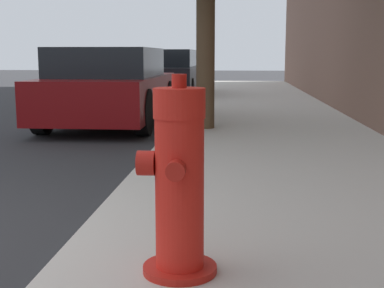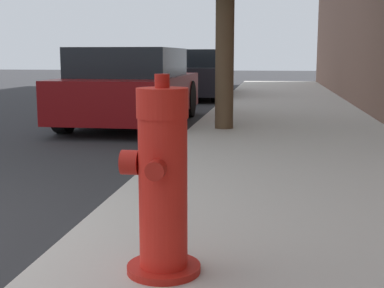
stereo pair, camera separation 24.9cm
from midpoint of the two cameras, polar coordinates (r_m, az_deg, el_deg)
The scene contains 4 objects.
sidewalk_slab at distance 2.89m, azimuth 12.22°, elevation -13.66°, with size 2.93×40.00×0.12m.
fire_hydrant at distance 2.59m, azimuth -4.18°, elevation -4.33°, with size 0.39×0.38×0.98m.
parked_car_near at distance 9.28m, azimuth -9.48°, elevation 5.97°, with size 1.76×3.94×1.31m.
parked_car_mid at distance 15.11m, azimuth -3.39°, elevation 7.40°, with size 1.81×4.13×1.34m.
Camera 1 is at (2.68, -2.65, 1.19)m, focal length 50.00 mm.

